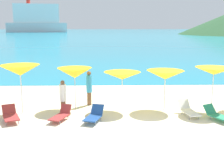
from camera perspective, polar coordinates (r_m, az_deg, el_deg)
ground_plane at (r=21.63m, az=3.48°, el=-0.55°), size 50.00×100.00×0.30m
ocean_water at (r=240.98m, az=-1.01°, el=10.21°), size 650.00×440.00×0.02m
umbrella_0 at (r=14.82m, az=-17.56°, el=2.58°), size 1.96×1.96×2.43m
umbrella_1 at (r=15.15m, az=-7.33°, el=2.16°), size 1.94×1.94×2.16m
umbrella_2 at (r=14.72m, az=2.01°, el=1.63°), size 1.95×1.95×2.00m
umbrella_3 at (r=15.11m, az=10.39°, el=1.76°), size 2.08×2.08×2.06m
umbrella_4 at (r=15.40m, az=19.32°, el=2.40°), size 2.00×2.00×2.25m
lounge_chair_1 at (r=14.61m, az=14.77°, el=-4.95°), size 0.78×1.65×0.65m
lounge_chair_2 at (r=14.12m, az=-19.29°, el=-5.74°), size 1.19×1.65×0.63m
lounge_chair_3 at (r=13.65m, az=-9.97°, el=-5.97°), size 0.96×1.46×0.63m
lounge_chair_4 at (r=14.26m, az=20.28°, el=-5.78°), size 1.28×1.73×0.62m
lounge_chair_5 at (r=13.31m, az=-3.52°, el=-6.14°), size 0.97×1.48×0.66m
beachgoer_0 at (r=14.50m, az=-9.59°, el=-2.37°), size 0.33×0.33×1.68m
beachgoer_1 at (r=15.90m, az=-4.50°, el=-0.57°), size 0.31×0.31×1.88m
cruise_ship at (r=226.22m, az=-14.53°, el=12.10°), size 43.94×15.31×23.43m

